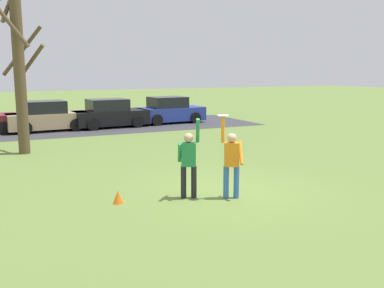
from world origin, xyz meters
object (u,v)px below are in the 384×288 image
(frisbee_disc, at_px, (223,115))
(field_cone_orange, at_px, (118,197))
(person_catcher, at_px, (232,160))
(person_defender, at_px, (189,160))
(parked_car_blue, at_px, (169,111))
(bare_tree_tall, at_px, (19,69))
(parked_car_tan, at_px, (47,117))
(parked_car_black, at_px, (110,114))

(frisbee_disc, relative_size, field_cone_orange, 0.84)
(person_catcher, height_order, person_defender, person_catcher)
(parked_car_blue, bearing_deg, bare_tree_tall, -146.87)
(parked_car_tan, distance_m, parked_car_blue, 7.20)
(person_catcher, distance_m, parked_car_black, 14.80)
(person_defender, distance_m, parked_car_black, 14.43)
(person_catcher, relative_size, bare_tree_tall, 0.32)
(person_defender, distance_m, frisbee_disc, 1.40)
(person_defender, distance_m, parked_car_tan, 14.42)
(parked_car_black, height_order, bare_tree_tall, bare_tree_tall)
(parked_car_blue, bearing_deg, parked_car_tan, 179.63)
(person_defender, height_order, parked_car_blue, person_defender)
(person_defender, xyz_separation_m, frisbee_disc, (0.76, -0.37, 1.11))
(frisbee_disc, xyz_separation_m, parked_car_black, (1.03, 14.68, -1.37))
(field_cone_orange, bearing_deg, person_catcher, -16.12)
(frisbee_disc, bearing_deg, person_catcher, -25.91)
(frisbee_disc, xyz_separation_m, parked_car_blue, (4.84, 15.12, -1.37))
(parked_car_black, xyz_separation_m, field_cone_orange, (-3.54, -14.00, -0.57))
(parked_car_black, distance_m, bare_tree_tall, 8.33)
(person_defender, distance_m, bare_tree_tall, 9.04)
(parked_car_black, height_order, field_cone_orange, parked_car_black)
(frisbee_disc, height_order, parked_car_blue, frisbee_disc)
(parked_car_blue, height_order, bare_tree_tall, bare_tree_tall)
(field_cone_orange, bearing_deg, person_defender, -10.22)
(parked_car_blue, distance_m, field_cone_orange, 16.20)
(frisbee_disc, height_order, parked_car_tan, frisbee_disc)
(person_defender, relative_size, parked_car_blue, 0.49)
(frisbee_disc, bearing_deg, person_defender, 154.09)
(frisbee_disc, distance_m, field_cone_orange, 3.23)
(parked_car_tan, bearing_deg, parked_car_black, -4.04)
(frisbee_disc, height_order, field_cone_orange, frisbee_disc)
(parked_car_black, bearing_deg, frisbee_disc, -97.69)
(person_catcher, xyz_separation_m, frisbee_disc, (-0.20, 0.10, 1.11))
(person_catcher, relative_size, field_cone_orange, 6.50)
(person_defender, relative_size, field_cone_orange, 6.39)
(parked_car_tan, relative_size, parked_car_blue, 1.00)
(person_defender, xyz_separation_m, parked_car_tan, (-1.59, 14.33, -0.25))
(person_catcher, xyz_separation_m, person_defender, (-0.96, 0.47, -0.00))
(field_cone_orange, bearing_deg, bare_tree_tall, 100.76)
(person_catcher, bearing_deg, bare_tree_tall, -38.14)
(parked_car_tan, xyz_separation_m, field_cone_orange, (-0.15, -14.02, -0.57))
(parked_car_tan, bearing_deg, person_defender, -87.33)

